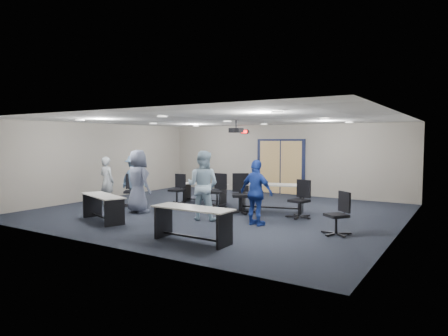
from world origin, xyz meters
The scene contains 25 objects.
floor centered at (0.00, 0.00, 0.00)m, with size 10.00×10.00×0.00m, color black.
back_wall centered at (0.00, 4.50, 1.35)m, with size 10.00×0.04×2.70m, color gray.
front_wall centered at (0.00, -4.50, 1.35)m, with size 10.00×0.04×2.70m, color gray.
left_wall centered at (-5.00, 0.00, 1.35)m, with size 0.04×9.00×2.70m, color gray.
right_wall centered at (5.00, 0.00, 1.35)m, with size 0.04×9.00×2.70m, color gray.
ceiling centered at (0.00, 0.00, 2.70)m, with size 10.00×9.00×0.04m, color white.
double_door centered at (0.00, 4.46, 1.05)m, with size 2.00×0.07×2.20m.
exit_sign centered at (-1.60, 4.44, 2.45)m, with size 0.32×0.07×0.18m.
ceiling_projector centered at (0.30, 0.50, 2.40)m, with size 0.35×0.32×0.37m.
ceiling_can_lights centered at (0.00, 0.25, 2.67)m, with size 6.24×5.74×0.02m, color white, non-canonical shape.
table_front_left centered at (-1.76, -2.83, 0.47)m, with size 1.77×1.09×0.68m.
table_front_right centered at (1.48, -3.30, 0.49)m, with size 1.79×0.61×0.72m.
table_back_left centered at (-1.30, 1.13, 0.44)m, with size 1.61×0.67×0.87m.
table_back_right centered at (1.33, 0.82, 0.55)m, with size 2.11×1.15×0.81m.
chair_back_a centered at (-1.92, 0.42, 0.49)m, with size 0.62×0.62×0.98m, color black, non-canonical shape.
chair_back_b centered at (-0.42, 0.55, 0.53)m, with size 0.66×0.66×1.05m, color black, non-canonical shape.
chair_back_c centered at (0.73, 0.05, 0.57)m, with size 0.72×0.72×1.14m, color black, non-canonical shape.
chair_back_d centered at (2.41, 0.26, 0.51)m, with size 0.65×0.65×1.03m, color black, non-canonical shape.
chair_loose_left centered at (-2.80, -0.76, 0.52)m, with size 0.65×0.65×1.03m, color black, non-canonical shape.
chair_loose_right centered at (3.84, -1.14, 0.48)m, with size 0.61×0.61×0.97m, color black, non-canonical shape.
person_gray centered at (-3.59, -1.06, 0.79)m, with size 0.57×0.38×1.58m, color #9AA1A8.
person_plaid centered at (-1.86, -1.43, 0.92)m, with size 0.89×0.58×1.83m, color #51586F.
person_lightblue centered at (0.34, -1.30, 0.92)m, with size 0.89×0.69×1.83m, color #9EBDD2.
person_navy centered at (1.86, -1.17, 0.81)m, with size 0.95×0.40×1.63m, color navy.
person_back centered at (-2.92, -0.49, 0.82)m, with size 1.06×0.61×1.64m, color #455D7C.
Camera 1 is at (6.35, -9.87, 2.11)m, focal length 32.00 mm.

